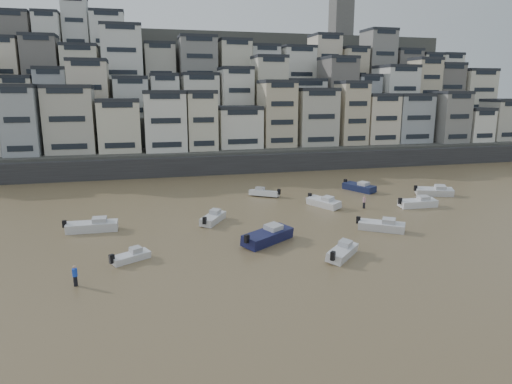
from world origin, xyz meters
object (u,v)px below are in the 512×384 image
object	(u,v)px
boat_b	(382,224)
boat_c	(268,234)
boat_e	(324,201)
boat_h	(264,192)
boat_d	(418,202)
person_pink	(364,202)
boat_f	(213,217)
boat_a	(342,250)
boat_g	(434,190)
boat_j	(131,256)
person_blue	(75,276)
boat_k	(92,224)
boat_i	(359,186)

from	to	relation	value
boat_b	boat_c	bearing A→B (deg)	-141.15
boat_e	boat_h	distance (m)	10.19
boat_d	person_pink	size ratio (longest dim) A/B	3.28
boat_f	person_pink	bearing A→B (deg)	-53.94
boat_a	boat_g	distance (m)	32.22
boat_j	person_blue	xyz separation A→B (m)	(-4.27, -4.56, 0.33)
boat_k	person_blue	size ratio (longest dim) A/B	3.48
boat_b	boat_i	distance (m)	21.11
boat_f	boat_i	xyz separation A→B (m)	(25.16, 11.73, 0.11)
boat_a	boat_f	size ratio (longest dim) A/B	0.98
boat_k	person_blue	world-z (taller)	person_blue
boat_b	boat_c	xyz separation A→B (m)	(-13.56, -0.80, 0.18)
boat_a	boat_f	world-z (taller)	boat_f
boat_b	boat_c	world-z (taller)	boat_c
boat_f	boat_k	bearing A→B (deg)	122.21
boat_e	person_pink	xyz separation A→B (m)	(4.94, -2.13, 0.11)
boat_c	person_blue	size ratio (longest dim) A/B	3.92
boat_d	boat_b	bearing A→B (deg)	-139.13
boat_g	boat_j	bearing A→B (deg)	-137.97
boat_a	boat_k	distance (m)	27.76
boat_b	boat_c	distance (m)	13.58
boat_e	boat_g	world-z (taller)	boat_g
boat_a	boat_j	size ratio (longest dim) A/B	1.30
boat_e	boat_i	distance (m)	12.35
boat_f	boat_b	bearing A→B (deg)	-82.66
boat_f	person_blue	bearing A→B (deg)	169.85
boat_d	boat_h	bearing A→B (deg)	149.43
boat_d	boat_h	world-z (taller)	boat_d
boat_e	boat_f	world-z (taller)	boat_e
boat_c	boat_d	xyz separation A→B (m)	(23.82, 9.20, -0.15)
person_blue	boat_f	bearing A→B (deg)	48.17
boat_h	person_pink	xyz separation A→B (m)	(11.02, -10.31, 0.20)
boat_k	person_pink	distance (m)	34.43
boat_d	boat_g	xyz separation A→B (m)	(6.50, 5.52, 0.02)
boat_b	boat_j	xyz separation A→B (m)	(-27.25, -2.67, -0.21)
boat_e	boat_g	size ratio (longest dim) A/B	0.95
boat_g	boat_i	xyz separation A→B (m)	(-9.43, 5.87, 0.03)
boat_c	boat_i	xyz separation A→B (m)	(20.89, 20.59, -0.11)
boat_e	boat_i	world-z (taller)	boat_i
boat_e	person_blue	bearing A→B (deg)	-80.72
boat_b	boat_d	bearing A→B (deg)	74.79
boat_b	boat_k	xyz separation A→B (m)	(-31.51, 7.94, 0.08)
boat_e	boat_k	size ratio (longest dim) A/B	0.92
boat_b	boat_f	bearing A→B (deg)	-168.86
boat_c	boat_j	distance (m)	13.83
boat_c	person_pink	world-z (taller)	boat_c
boat_f	boat_h	xyz separation A→B (m)	(9.69, 11.90, -0.05)
boat_c	boat_i	world-z (taller)	boat_c
boat_b	boat_g	distance (m)	21.80
boat_h	boat_j	distance (m)	29.63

